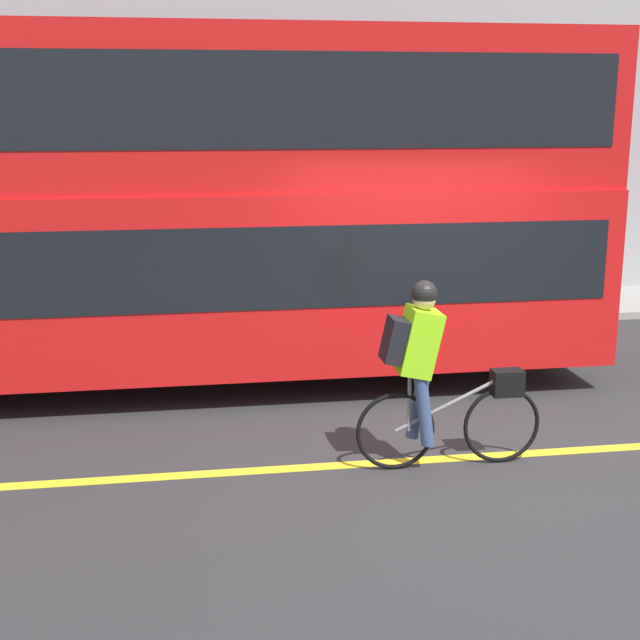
# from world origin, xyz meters

# --- Properties ---
(ground_plane) EXTENTS (80.00, 80.00, 0.00)m
(ground_plane) POSITION_xyz_m (0.00, 0.00, 0.00)
(ground_plane) COLOR #2D2D30
(road_center_line) EXTENTS (50.00, 0.14, 0.01)m
(road_center_line) POSITION_xyz_m (0.00, -0.05, 0.00)
(road_center_line) COLOR yellow
(road_center_line) RESTS_ON ground_plane
(sidewalk_curb) EXTENTS (60.00, 1.77, 0.10)m
(sidewalk_curb) POSITION_xyz_m (0.00, 5.36, 0.05)
(sidewalk_curb) COLOR gray
(sidewalk_curb) RESTS_ON ground_plane
(building_facade) EXTENTS (60.00, 0.30, 6.17)m
(building_facade) POSITION_xyz_m (0.00, 6.39, 3.09)
(building_facade) COLOR #9E9EA3
(building_facade) RESTS_ON ground_plane
(bus) EXTENTS (9.70, 2.43, 3.72)m
(bus) POSITION_xyz_m (-2.67, 2.61, 2.07)
(bus) COLOR black
(bus) RESTS_ON ground_plane
(cyclist_on_bike) EXTENTS (1.59, 0.32, 1.60)m
(cyclist_on_bike) POSITION_xyz_m (-0.29, -0.19, 0.87)
(cyclist_on_bike) COLOR black
(cyclist_on_bike) RESTS_ON ground_plane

